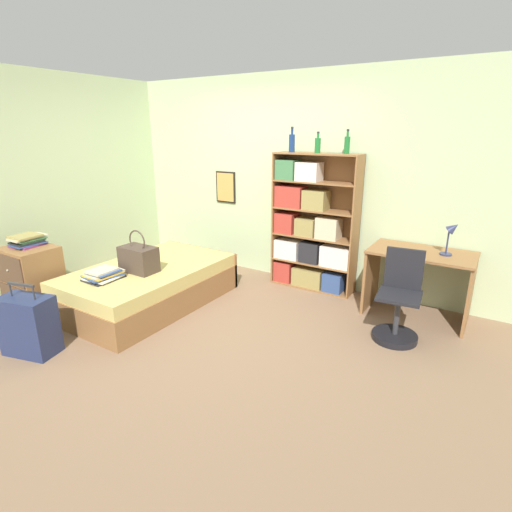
% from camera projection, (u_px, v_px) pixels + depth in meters
% --- Properties ---
extents(ground_plane, '(14.00, 14.00, 0.00)m').
position_uv_depth(ground_plane, '(197.00, 317.00, 4.28)').
color(ground_plane, '#84664C').
extents(wall_back, '(10.00, 0.09, 2.60)m').
position_uv_depth(wall_back, '(275.00, 179.00, 5.22)').
color(wall_back, beige).
rests_on(wall_back, ground_plane).
extents(wall_left, '(0.06, 10.00, 2.60)m').
position_uv_depth(wall_left, '(57.00, 182.00, 5.01)').
color(wall_left, beige).
rests_on(wall_left, ground_plane).
extents(bed, '(1.15, 1.89, 0.44)m').
position_uv_depth(bed, '(150.00, 285.00, 4.59)').
color(bed, olive).
rests_on(bed, ground_plane).
extents(handbag, '(0.40, 0.24, 0.46)m').
position_uv_depth(handbag, '(139.00, 259.00, 4.32)').
color(handbag, '#47382D').
rests_on(handbag, bed).
extents(book_stack_on_bed, '(0.33, 0.39, 0.11)m').
position_uv_depth(book_stack_on_bed, '(103.00, 275.00, 4.12)').
color(book_stack_on_bed, '#232328').
rests_on(book_stack_on_bed, bed).
extents(suitcase, '(0.51, 0.37, 0.67)m').
position_uv_depth(suitcase, '(29.00, 325.00, 3.54)').
color(suitcase, navy).
rests_on(suitcase, ground_plane).
extents(dresser, '(0.55, 0.48, 0.72)m').
position_uv_depth(dresser, '(33.00, 279.00, 4.38)').
color(dresser, olive).
rests_on(dresser, ground_plane).
extents(magazine_pile_on_dresser, '(0.30, 0.36, 0.12)m').
position_uv_depth(magazine_pile_on_dresser, '(27.00, 240.00, 4.32)').
color(magazine_pile_on_dresser, '#7A336B').
rests_on(magazine_pile_on_dresser, dresser).
extents(bookcase, '(1.05, 0.29, 1.66)m').
position_uv_depth(bookcase, '(309.00, 230.00, 4.92)').
color(bookcase, olive).
rests_on(bookcase, ground_plane).
extents(bottle_green, '(0.07, 0.07, 0.29)m').
position_uv_depth(bottle_green, '(292.00, 142.00, 4.73)').
color(bottle_green, navy).
rests_on(bottle_green, bookcase).
extents(bottle_brown, '(0.07, 0.07, 0.24)m').
position_uv_depth(bottle_brown, '(318.00, 145.00, 4.56)').
color(bottle_brown, '#1E6B2D').
rests_on(bottle_brown, bookcase).
extents(bottle_clear, '(0.06, 0.06, 0.26)m').
position_uv_depth(bottle_clear, '(347.00, 144.00, 4.44)').
color(bottle_clear, '#1E6B2D').
rests_on(bottle_clear, bookcase).
extents(desk, '(1.03, 0.61, 0.72)m').
position_uv_depth(desk, '(419.00, 273.00, 4.19)').
color(desk, olive).
rests_on(desk, ground_plane).
extents(desk_lamp, '(0.16, 0.12, 0.36)m').
position_uv_depth(desk_lamp, '(452.00, 233.00, 3.93)').
color(desk_lamp, navy).
rests_on(desk_lamp, desk).
extents(desk_chair, '(0.42, 0.43, 0.86)m').
position_uv_depth(desk_chair, '(398.00, 310.00, 3.79)').
color(desk_chair, black).
rests_on(desk_chair, ground_plane).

